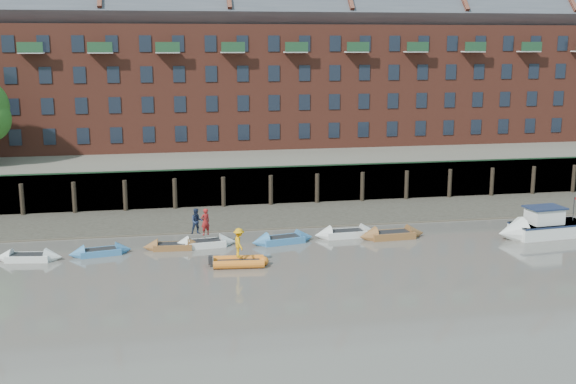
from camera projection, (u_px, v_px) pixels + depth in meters
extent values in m
plane|color=#5F5953|center=(298.00, 294.00, 39.72)|extent=(220.00, 220.00, 0.00)
cube|color=#3D382F|center=(254.00, 217.00, 57.03)|extent=(110.00, 8.00, 0.50)
cube|color=#4C4336|center=(260.00, 228.00, 53.76)|extent=(110.00, 1.60, 0.10)
cube|color=#2D2A26|center=(246.00, 186.00, 60.94)|extent=(110.00, 0.80, 3.20)
cylinder|color=black|center=(22.00, 200.00, 57.15)|extent=(0.36, 0.36, 2.60)
cylinder|color=black|center=(74.00, 198.00, 57.87)|extent=(0.36, 0.36, 2.60)
cylinder|color=black|center=(125.00, 196.00, 58.58)|extent=(0.36, 0.36, 2.60)
cylinder|color=black|center=(175.00, 194.00, 59.30)|extent=(0.36, 0.36, 2.60)
cylinder|color=black|center=(223.00, 192.00, 60.02)|extent=(0.36, 0.36, 2.60)
cylinder|color=black|center=(271.00, 191.00, 60.73)|extent=(0.36, 0.36, 2.60)
cylinder|color=black|center=(317.00, 189.00, 61.45)|extent=(0.36, 0.36, 2.60)
cylinder|color=black|center=(362.00, 187.00, 62.16)|extent=(0.36, 0.36, 2.60)
cylinder|color=black|center=(407.00, 185.00, 62.88)|extent=(0.36, 0.36, 2.60)
cylinder|color=black|center=(450.00, 184.00, 63.60)|extent=(0.36, 0.36, 2.60)
cylinder|color=black|center=(492.00, 182.00, 64.31)|extent=(0.36, 0.36, 2.60)
cylinder|color=black|center=(533.00, 181.00, 65.03)|extent=(0.36, 0.36, 2.60)
cylinder|color=black|center=(574.00, 179.00, 65.74)|extent=(0.36, 0.36, 2.60)
cube|color=#264C2D|center=(246.00, 168.00, 60.31)|extent=(110.00, 0.06, 0.10)
cube|color=#5E594D|center=(229.00, 161.00, 74.02)|extent=(110.00, 28.00, 3.20)
cube|color=brown|center=(227.00, 85.00, 73.42)|extent=(80.00, 10.00, 12.00)
cube|color=#42444C|center=(226.00, 13.00, 71.94)|extent=(80.60, 15.56, 15.56)
cube|color=black|center=(15.00, 137.00, 65.87)|extent=(1.10, 0.12, 1.50)
cube|color=black|center=(50.00, 137.00, 66.41)|extent=(1.10, 0.12, 1.50)
cube|color=black|center=(83.00, 136.00, 66.95)|extent=(1.10, 0.12, 1.50)
cube|color=black|center=(116.00, 135.00, 67.48)|extent=(1.10, 0.12, 1.50)
cube|color=black|center=(149.00, 134.00, 68.02)|extent=(1.10, 0.12, 1.50)
cube|color=black|center=(181.00, 134.00, 68.56)|extent=(1.10, 0.12, 1.50)
cube|color=black|center=(212.00, 133.00, 69.10)|extent=(1.10, 0.12, 1.50)
cube|color=black|center=(244.00, 132.00, 69.63)|extent=(1.10, 0.12, 1.50)
cube|color=black|center=(274.00, 132.00, 70.17)|extent=(1.10, 0.12, 1.50)
cube|color=black|center=(304.00, 131.00, 70.71)|extent=(1.10, 0.12, 1.50)
cube|color=black|center=(334.00, 130.00, 71.24)|extent=(1.10, 0.12, 1.50)
cube|color=black|center=(363.00, 130.00, 71.78)|extent=(1.10, 0.12, 1.50)
cube|color=black|center=(392.00, 129.00, 72.32)|extent=(1.10, 0.12, 1.50)
cube|color=black|center=(420.00, 128.00, 72.86)|extent=(1.10, 0.12, 1.50)
cube|color=black|center=(448.00, 128.00, 73.39)|extent=(1.10, 0.12, 1.50)
cube|color=black|center=(476.00, 127.00, 73.93)|extent=(1.10, 0.12, 1.50)
cube|color=black|center=(503.00, 126.00, 74.47)|extent=(1.10, 0.12, 1.50)
cube|color=black|center=(530.00, 126.00, 75.00)|extent=(1.10, 0.12, 1.50)
cube|color=black|center=(556.00, 125.00, 75.54)|extent=(1.10, 0.12, 1.50)
cube|color=black|center=(13.00, 107.00, 65.30)|extent=(1.10, 0.12, 1.50)
cube|color=black|center=(47.00, 106.00, 65.83)|extent=(1.10, 0.12, 1.50)
cube|color=black|center=(81.00, 106.00, 66.37)|extent=(1.10, 0.12, 1.50)
cube|color=black|center=(115.00, 105.00, 66.91)|extent=(1.10, 0.12, 1.50)
cube|color=black|center=(148.00, 105.00, 67.45)|extent=(1.10, 0.12, 1.50)
cube|color=black|center=(180.00, 104.00, 67.98)|extent=(1.10, 0.12, 1.50)
cube|color=black|center=(212.00, 104.00, 68.52)|extent=(1.10, 0.12, 1.50)
cube|color=black|center=(243.00, 103.00, 69.06)|extent=(1.10, 0.12, 1.50)
cube|color=black|center=(274.00, 103.00, 69.59)|extent=(1.10, 0.12, 1.50)
cube|color=black|center=(304.00, 102.00, 70.13)|extent=(1.10, 0.12, 1.50)
cube|color=black|center=(334.00, 102.00, 70.67)|extent=(1.10, 0.12, 1.50)
cube|color=black|center=(364.00, 101.00, 71.21)|extent=(1.10, 0.12, 1.50)
cube|color=black|center=(393.00, 101.00, 71.74)|extent=(1.10, 0.12, 1.50)
cube|color=black|center=(421.00, 100.00, 72.28)|extent=(1.10, 0.12, 1.50)
cube|color=black|center=(450.00, 100.00, 72.82)|extent=(1.10, 0.12, 1.50)
cube|color=black|center=(477.00, 100.00, 73.35)|extent=(1.10, 0.12, 1.50)
cube|color=black|center=(505.00, 99.00, 73.89)|extent=(1.10, 0.12, 1.50)
cube|color=black|center=(532.00, 99.00, 74.43)|extent=(1.10, 0.12, 1.50)
cube|color=black|center=(558.00, 98.00, 74.97)|extent=(1.10, 0.12, 1.50)
cube|color=black|center=(10.00, 76.00, 64.72)|extent=(1.10, 0.12, 1.50)
cube|color=black|center=(45.00, 75.00, 65.26)|extent=(1.10, 0.12, 1.50)
cube|color=black|center=(80.00, 75.00, 65.79)|extent=(1.10, 0.12, 1.50)
cube|color=black|center=(113.00, 75.00, 66.33)|extent=(1.10, 0.12, 1.50)
cube|color=black|center=(146.00, 74.00, 66.87)|extent=(1.10, 0.12, 1.50)
cube|color=black|center=(179.00, 74.00, 67.41)|extent=(1.10, 0.12, 1.50)
cube|color=black|center=(211.00, 74.00, 67.94)|extent=(1.10, 0.12, 1.50)
cube|color=black|center=(243.00, 74.00, 68.48)|extent=(1.10, 0.12, 1.50)
cube|color=black|center=(274.00, 73.00, 69.02)|extent=(1.10, 0.12, 1.50)
cube|color=black|center=(305.00, 73.00, 69.55)|extent=(1.10, 0.12, 1.50)
cube|color=black|center=(335.00, 73.00, 70.09)|extent=(1.10, 0.12, 1.50)
cube|color=black|center=(364.00, 73.00, 70.63)|extent=(1.10, 0.12, 1.50)
cube|color=black|center=(394.00, 72.00, 71.17)|extent=(1.10, 0.12, 1.50)
cube|color=black|center=(422.00, 72.00, 71.70)|extent=(1.10, 0.12, 1.50)
cube|color=black|center=(451.00, 72.00, 72.24)|extent=(1.10, 0.12, 1.50)
cube|color=black|center=(479.00, 72.00, 72.78)|extent=(1.10, 0.12, 1.50)
cube|color=black|center=(506.00, 71.00, 73.32)|extent=(1.10, 0.12, 1.50)
cube|color=black|center=(534.00, 71.00, 73.85)|extent=(1.10, 0.12, 1.50)
cube|color=black|center=(560.00, 71.00, 74.39)|extent=(1.10, 0.12, 1.50)
cube|color=black|center=(8.00, 44.00, 64.14)|extent=(1.10, 0.12, 1.50)
cube|color=black|center=(43.00, 44.00, 64.68)|extent=(1.10, 0.12, 1.50)
cube|color=black|center=(78.00, 44.00, 65.22)|extent=(1.10, 0.12, 1.50)
cube|color=black|center=(112.00, 44.00, 65.76)|extent=(1.10, 0.12, 1.50)
cube|color=black|center=(145.00, 44.00, 66.29)|extent=(1.10, 0.12, 1.50)
cube|color=black|center=(178.00, 44.00, 66.83)|extent=(1.10, 0.12, 1.50)
cube|color=black|center=(211.00, 44.00, 67.37)|extent=(1.10, 0.12, 1.50)
cube|color=black|center=(242.00, 44.00, 67.90)|extent=(1.10, 0.12, 1.50)
cube|color=black|center=(274.00, 44.00, 68.44)|extent=(1.10, 0.12, 1.50)
cube|color=black|center=(305.00, 44.00, 68.98)|extent=(1.10, 0.12, 1.50)
cube|color=black|center=(335.00, 43.00, 69.52)|extent=(1.10, 0.12, 1.50)
cube|color=black|center=(365.00, 43.00, 70.05)|extent=(1.10, 0.12, 1.50)
cube|color=black|center=(395.00, 43.00, 70.59)|extent=(1.10, 0.12, 1.50)
cube|color=black|center=(424.00, 43.00, 71.13)|extent=(1.10, 0.12, 1.50)
cube|color=black|center=(452.00, 43.00, 71.66)|extent=(1.10, 0.12, 1.50)
cube|color=black|center=(480.00, 43.00, 72.20)|extent=(1.10, 0.12, 1.50)
cube|color=black|center=(508.00, 43.00, 72.74)|extent=(1.10, 0.12, 1.50)
cube|color=black|center=(536.00, 43.00, 73.28)|extent=(1.10, 0.12, 1.50)
cube|color=black|center=(563.00, 43.00, 73.81)|extent=(1.10, 0.12, 1.50)
cube|color=silver|center=(29.00, 257.00, 45.70)|extent=(2.85, 1.60, 0.42)
cone|color=silver|center=(54.00, 257.00, 45.75)|extent=(1.22, 1.36, 1.22)
cone|color=silver|center=(4.00, 258.00, 45.64)|extent=(1.22, 1.36, 1.22)
cube|color=black|center=(29.00, 254.00, 45.66)|extent=(2.36, 1.24, 0.06)
cube|color=teal|center=(100.00, 252.00, 46.91)|extent=(2.75, 1.61, 0.40)
cone|color=teal|center=(124.00, 250.00, 47.43)|extent=(1.20, 1.33, 1.17)
cone|color=teal|center=(76.00, 254.00, 46.38)|extent=(1.20, 1.33, 1.17)
cube|color=black|center=(100.00, 249.00, 46.87)|extent=(2.27, 1.25, 0.06)
cube|color=brown|center=(173.00, 246.00, 48.20)|extent=(2.60, 1.29, 0.40)
cone|color=brown|center=(195.00, 246.00, 48.38)|extent=(1.05, 1.20, 1.15)
cone|color=brown|center=(150.00, 247.00, 48.02)|extent=(1.05, 1.20, 1.15)
cube|color=black|center=(173.00, 244.00, 48.16)|extent=(2.17, 0.98, 0.06)
cube|color=silver|center=(204.00, 244.00, 48.79)|extent=(2.89, 1.52, 0.43)
cone|color=silver|center=(228.00, 242.00, 49.23)|extent=(1.20, 1.35, 1.25)
cone|color=silver|center=(180.00, 245.00, 48.35)|extent=(1.20, 1.35, 1.25)
cube|color=black|center=(204.00, 241.00, 48.75)|extent=(2.40, 1.16, 0.06)
cube|color=teal|center=(283.00, 240.00, 49.68)|extent=(3.09, 1.86, 0.45)
cone|color=teal|center=(305.00, 237.00, 50.30)|extent=(1.36, 1.50, 1.31)
cone|color=teal|center=(260.00, 242.00, 49.06)|extent=(1.36, 1.50, 1.31)
cube|color=black|center=(283.00, 237.00, 49.64)|extent=(2.56, 1.44, 0.06)
cube|color=silver|center=(346.00, 234.00, 51.25)|extent=(3.05, 1.48, 0.47)
cone|color=silver|center=(369.00, 232.00, 51.64)|extent=(1.22, 1.40, 1.35)
cone|color=silver|center=(323.00, 235.00, 50.86)|extent=(1.22, 1.40, 1.35)
cube|color=black|center=(346.00, 231.00, 51.21)|extent=(2.53, 1.12, 0.06)
cube|color=brown|center=(392.00, 235.00, 50.86)|extent=(3.19, 1.58, 0.49)
cone|color=brown|center=(416.00, 233.00, 51.29)|extent=(1.29, 1.47, 1.40)
cone|color=brown|center=(368.00, 237.00, 50.44)|extent=(1.29, 1.47, 1.40)
cube|color=black|center=(392.00, 232.00, 50.82)|extent=(2.65, 1.20, 0.06)
cylinder|color=orange|center=(238.00, 259.00, 45.16)|extent=(3.16, 0.81, 0.52)
cylinder|color=orange|center=(239.00, 264.00, 44.09)|extent=(3.16, 0.81, 0.52)
sphere|color=orange|center=(264.00, 261.00, 44.76)|extent=(0.59, 0.59, 0.59)
cube|color=black|center=(239.00, 262.00, 44.62)|extent=(2.68, 1.13, 0.18)
cube|color=silver|center=(549.00, 229.00, 51.36)|extent=(5.57, 2.74, 0.98)
cone|color=silver|center=(510.00, 233.00, 50.48)|extent=(2.05, 2.36, 2.18)
cube|color=#19233F|center=(549.00, 224.00, 51.27)|extent=(5.58, 2.78, 0.12)
cube|color=silver|center=(544.00, 216.00, 51.02)|extent=(2.45, 1.87, 1.09)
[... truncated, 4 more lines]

